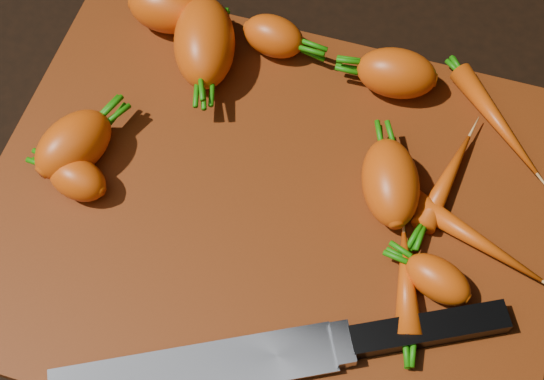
# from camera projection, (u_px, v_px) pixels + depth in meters

# --- Properties ---
(ground) EXTENTS (2.00, 2.00, 0.01)m
(ground) POSITION_uv_depth(u_px,v_px,m) (269.00, 218.00, 0.68)
(ground) COLOR black
(cutting_board) EXTENTS (0.50, 0.40, 0.01)m
(cutting_board) POSITION_uv_depth(u_px,v_px,m) (269.00, 212.00, 0.67)
(cutting_board) COLOR maroon
(cutting_board) RESTS_ON ground
(carrot_0) EXTENTS (0.08, 0.06, 0.05)m
(carrot_0) POSITION_uv_depth(u_px,v_px,m) (168.00, 8.00, 0.74)
(carrot_0) COLOR #DB4F0B
(carrot_0) RESTS_ON cutting_board
(carrot_1) EXTENTS (0.06, 0.05, 0.04)m
(carrot_1) POSITION_uv_depth(u_px,v_px,m) (77.00, 179.00, 0.66)
(carrot_1) COLOR #DB4F0B
(carrot_1) RESTS_ON cutting_board
(carrot_2) EXTENTS (0.09, 0.11, 0.06)m
(carrot_2) POSITION_uv_depth(u_px,v_px,m) (204.00, 42.00, 0.71)
(carrot_2) COLOR #DB4F0B
(carrot_2) RESTS_ON cutting_board
(carrot_3) EXTENTS (0.07, 0.09, 0.05)m
(carrot_3) POSITION_uv_depth(u_px,v_px,m) (390.00, 183.00, 0.65)
(carrot_3) COLOR #DB4F0B
(carrot_3) RESTS_ON cutting_board
(carrot_4) EXTENTS (0.08, 0.05, 0.05)m
(carrot_4) POSITION_uv_depth(u_px,v_px,m) (397.00, 73.00, 0.70)
(carrot_4) COLOR #DB4F0B
(carrot_4) RESTS_ON cutting_board
(carrot_5) EXTENTS (0.07, 0.05, 0.04)m
(carrot_5) POSITION_uv_depth(u_px,v_px,m) (274.00, 36.00, 0.73)
(carrot_5) COLOR #DB4F0B
(carrot_5) RESTS_ON cutting_board
(carrot_6) EXTENTS (0.07, 0.05, 0.03)m
(carrot_6) POSITION_uv_depth(u_px,v_px,m) (438.00, 279.00, 0.61)
(carrot_6) COLOR #DB4F0B
(carrot_6) RESTS_ON cutting_board
(carrot_7) EXTENTS (0.04, 0.11, 0.02)m
(carrot_7) POSITION_uv_depth(u_px,v_px,m) (446.00, 180.00, 0.66)
(carrot_7) COLOR #DB4F0B
(carrot_7) RESTS_ON cutting_board
(carrot_8) EXTENTS (0.12, 0.06, 0.02)m
(carrot_8) POSITION_uv_depth(u_px,v_px,m) (476.00, 240.00, 0.64)
(carrot_8) COLOR #DB4F0B
(carrot_8) RESTS_ON cutting_board
(carrot_9) EXTENTS (0.05, 0.09, 0.02)m
(carrot_9) POSITION_uv_depth(u_px,v_px,m) (406.00, 283.00, 0.62)
(carrot_9) COLOR #DB4F0B
(carrot_9) RESTS_ON cutting_board
(carrot_10) EXTENTS (0.08, 0.09, 0.05)m
(carrot_10) POSITION_uv_depth(u_px,v_px,m) (74.00, 145.00, 0.67)
(carrot_10) COLOR #DB4F0B
(carrot_10) RESTS_ON cutting_board
(carrot_11) EXTENTS (0.10, 0.11, 0.02)m
(carrot_11) POSITION_uv_depth(u_px,v_px,m) (497.00, 120.00, 0.69)
(carrot_11) COLOR #DB4F0B
(carrot_11) RESTS_ON cutting_board
(knife) EXTENTS (0.34, 0.19, 0.02)m
(knife) POSITION_uv_depth(u_px,v_px,m) (222.00, 366.00, 0.59)
(knife) COLOR gray
(knife) RESTS_ON cutting_board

